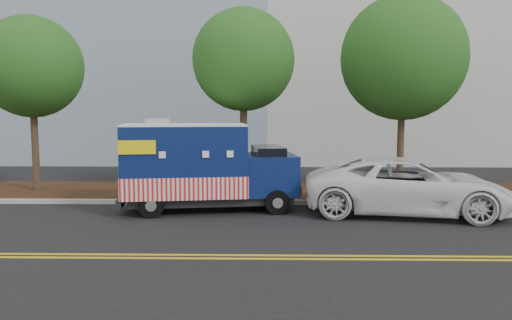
{
  "coord_description": "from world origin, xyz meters",
  "views": [
    {
      "loc": [
        1.92,
        -15.21,
        3.28
      ],
      "look_at": [
        1.61,
        0.6,
        1.59
      ],
      "focal_mm": 35.0,
      "sensor_mm": 36.0,
      "label": 1
    }
  ],
  "objects": [
    {
      "name": "tree_a",
      "position": [
        -6.75,
        3.29,
        4.74
      ],
      "size": [
        3.75,
        3.75,
        6.63
      ],
      "color": "#38281C",
      "rests_on": "ground"
    },
    {
      "name": "sign_post",
      "position": [
        -2.68,
        1.55,
        1.2
      ],
      "size": [
        0.06,
        0.06,
        2.4
      ],
      "primitive_type": "cube",
      "color": "#473828",
      "rests_on": "ground"
    },
    {
      "name": "mulch_strip",
      "position": [
        0.0,
        3.5,
        0.07
      ],
      "size": [
        120.0,
        4.0,
        0.15
      ],
      "primitive_type": "cube",
      "color": "black",
      "rests_on": "ground"
    },
    {
      "name": "tree_b",
      "position": [
        1.11,
        2.94,
        4.95
      ],
      "size": [
        3.68,
        3.68,
        6.8
      ],
      "color": "#38281C",
      "rests_on": "ground"
    },
    {
      "name": "white_car",
      "position": [
        6.29,
        -0.0,
        0.86
      ],
      "size": [
        6.6,
        3.83,
        1.73
      ],
      "primitive_type": "imported",
      "rotation": [
        0.0,
        0.0,
        1.41
      ],
      "color": "white",
      "rests_on": "ground"
    },
    {
      "name": "food_truck",
      "position": [
        -0.15,
        0.42,
        1.33
      ],
      "size": [
        5.81,
        2.84,
        2.94
      ],
      "rotation": [
        0.0,
        0.0,
        0.15
      ],
      "color": "black",
      "rests_on": "ground"
    },
    {
      "name": "curb",
      "position": [
        0.0,
        1.4,
        0.07
      ],
      "size": [
        120.0,
        0.18,
        0.15
      ],
      "primitive_type": "cube",
      "color": "#9E9E99",
      "rests_on": "ground"
    },
    {
      "name": "centerline_near",
      "position": [
        0.0,
        -4.45,
        0.01
      ],
      "size": [
        120.0,
        0.1,
        0.01
      ],
      "primitive_type": "cube",
      "color": "gold",
      "rests_on": "ground"
    },
    {
      "name": "tree_c",
      "position": [
        7.01,
        3.66,
        5.09
      ],
      "size": [
        4.64,
        4.64,
        7.42
      ],
      "color": "#38281C",
      "rests_on": "ground"
    },
    {
      "name": "centerline_far",
      "position": [
        0.0,
        -4.7,
        0.01
      ],
      "size": [
        120.0,
        0.1,
        0.01
      ],
      "primitive_type": "cube",
      "color": "gold",
      "rests_on": "ground"
    },
    {
      "name": "ground",
      "position": [
        0.0,
        0.0,
        0.0
      ],
      "size": [
        120.0,
        120.0,
        0.0
      ],
      "primitive_type": "plane",
      "color": "black",
      "rests_on": "ground"
    }
  ]
}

